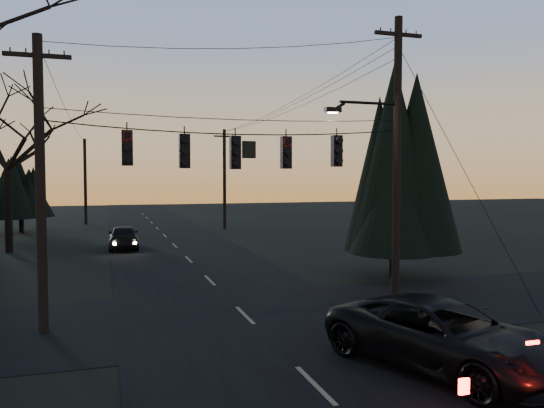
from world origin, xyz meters
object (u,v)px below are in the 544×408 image
object	(u,v)px
utility_pole_right	(395,303)
evergreen_right	(394,170)
utility_pole_left	(44,332)
sedan_oncoming_a	(124,237)
suv_near	(443,336)
utility_pole_far_r	(225,229)
utility_pole_far_l	(86,224)

from	to	relation	value
utility_pole_right	evergreen_right	world-z (taller)	evergreen_right
utility_pole_right	utility_pole_left	xyz separation A→B (m)	(-11.50, 0.00, 0.00)
utility_pole_left	sedan_oncoming_a	distance (m)	17.82
utility_pole_right	utility_pole_left	bearing A→B (deg)	180.00
utility_pole_left	evergreen_right	bearing A→B (deg)	17.48
utility_pole_left	suv_near	size ratio (longest dim) A/B	1.49
utility_pole_right	utility_pole_far_r	size ratio (longest dim) A/B	1.18
utility_pole_far_r	sedan_oncoming_a	xyz separation A→B (m)	(-8.70, -10.41, 0.75)
utility_pole_right	suv_near	world-z (taller)	utility_pole_right
utility_pole_far_r	evergreen_right	size ratio (longest dim) A/B	1.02
utility_pole_right	sedan_oncoming_a	bearing A→B (deg)	116.32
suv_near	utility_pole_right	bearing A→B (deg)	48.16
utility_pole_left	suv_near	xyz separation A→B (m)	(9.20, -5.99, 0.79)
utility_pole_far_r	suv_near	world-z (taller)	utility_pole_far_r
sedan_oncoming_a	evergreen_right	bearing A→B (deg)	131.38
utility_pole_left	evergreen_right	size ratio (longest dim) A/B	1.02
suv_near	sedan_oncoming_a	size ratio (longest dim) A/B	1.29
utility_pole_left	sedan_oncoming_a	bearing A→B (deg)	80.95
evergreen_right	suv_near	bearing A→B (deg)	-114.77
utility_pole_right	utility_pole_left	world-z (taller)	utility_pole_right
evergreen_right	suv_near	size ratio (longest dim) A/B	1.47
utility_pole_far_r	suv_near	xyz separation A→B (m)	(-2.30, -33.99, 0.79)
utility_pole_right	sedan_oncoming_a	xyz separation A→B (m)	(-8.70, 17.59, 0.75)
utility_pole_left	evergreen_right	distance (m)	15.43
evergreen_right	sedan_oncoming_a	size ratio (longest dim) A/B	1.89
utility_pole_far_l	suv_near	size ratio (longest dim) A/B	1.40
utility_pole_right	suv_near	bearing A→B (deg)	-111.00
utility_pole_far_l	utility_pole_far_r	bearing A→B (deg)	-34.82
utility_pole_left	utility_pole_far_l	world-z (taller)	utility_pole_left
suv_near	evergreen_right	bearing A→B (deg)	44.39
utility_pole_far_r	suv_near	size ratio (longest dim) A/B	1.49
utility_pole_left	evergreen_right	world-z (taller)	evergreen_right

